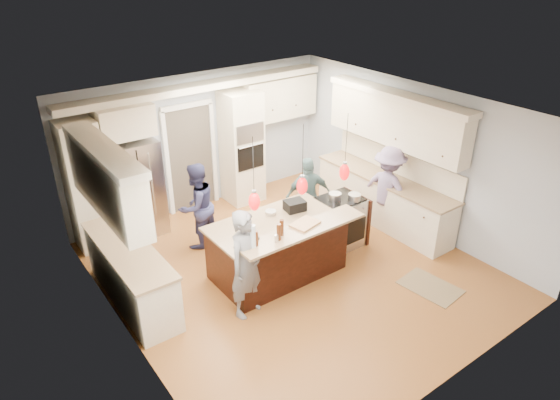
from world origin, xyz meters
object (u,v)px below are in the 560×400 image
(kitchen_island, at_px, (278,248))
(person_bar_end, at_px, (247,264))
(refrigerator, at_px, (135,189))
(island_range, at_px, (340,221))
(person_far_left, at_px, (197,206))

(kitchen_island, bearing_deg, person_bar_end, -150.35)
(refrigerator, bearing_deg, kitchen_island, -63.09)
(refrigerator, distance_m, kitchen_island, 2.91)
(island_range, xyz_separation_m, person_bar_end, (-2.33, -0.60, 0.37))
(refrigerator, xyz_separation_m, kitchen_island, (1.30, -2.57, -0.41))
(island_range, bearing_deg, person_far_left, 144.35)
(island_range, height_order, person_bar_end, person_bar_end)
(refrigerator, relative_size, person_far_left, 1.16)
(island_range, bearing_deg, kitchen_island, -176.92)
(refrigerator, height_order, island_range, refrigerator)
(refrigerator, xyz_separation_m, person_bar_end, (0.39, -3.09, -0.07))
(kitchen_island, distance_m, person_far_left, 1.67)
(person_far_left, bearing_deg, refrigerator, -72.30)
(refrigerator, distance_m, person_far_left, 1.25)
(refrigerator, height_order, person_bar_end, refrigerator)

